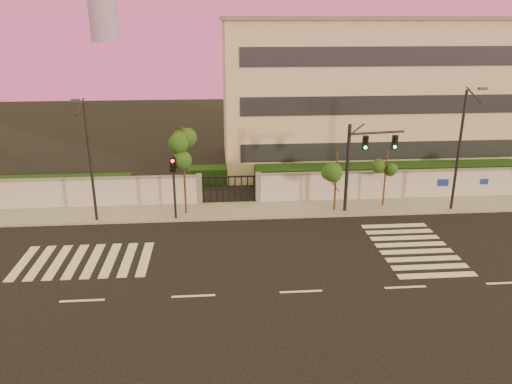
# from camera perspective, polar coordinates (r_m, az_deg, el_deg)

# --- Properties ---
(ground) EXTENTS (120.00, 120.00, 0.00)m
(ground) POSITION_cam_1_polar(r_m,az_deg,el_deg) (23.81, 5.17, -11.27)
(ground) COLOR black
(ground) RESTS_ON ground
(sidewalk) EXTENTS (60.00, 3.00, 0.15)m
(sidewalk) POSITION_cam_1_polar(r_m,az_deg,el_deg) (33.17, 2.19, -2.00)
(sidewalk) COLOR gray
(sidewalk) RESTS_ON ground
(perimeter_wall) EXTENTS (60.00, 0.36, 2.20)m
(perimeter_wall) POSITION_cam_1_polar(r_m,az_deg,el_deg) (34.24, 2.09, 0.46)
(perimeter_wall) COLOR #B8BBC0
(perimeter_wall) RESTS_ON ground
(hedge_row) EXTENTS (41.00, 4.25, 1.80)m
(hedge_row) POSITION_cam_1_polar(r_m,az_deg,el_deg) (37.03, 3.23, 1.49)
(hedge_row) COLOR black
(hedge_row) RESTS_ON ground
(institutional_building) EXTENTS (24.40, 12.40, 12.25)m
(institutional_building) POSITION_cam_1_polar(r_m,az_deg,el_deg) (44.47, 12.33, 11.12)
(institutional_building) COLOR beige
(institutional_building) RESTS_ON ground
(road_markings) EXTENTS (57.00, 7.62, 0.02)m
(road_markings) POSITION_cam_1_polar(r_m,az_deg,el_deg) (26.90, 0.49, -7.39)
(road_markings) COLOR silver
(road_markings) RESTS_ON ground
(street_tree_c) EXTENTS (1.61, 1.28, 5.82)m
(street_tree_c) POSITION_cam_1_polar(r_m,az_deg,el_deg) (31.41, -8.28, 4.66)
(street_tree_c) COLOR #382314
(street_tree_c) RESTS_ON ground
(street_tree_d) EXTENTS (1.58, 1.26, 4.12)m
(street_tree_d) POSITION_cam_1_polar(r_m,az_deg,el_deg) (32.44, 9.21, 2.81)
(street_tree_d) COLOR #382314
(street_tree_d) RESTS_ON ground
(street_tree_e) EXTENTS (1.40, 1.11, 3.90)m
(street_tree_e) POSITION_cam_1_polar(r_m,az_deg,el_deg) (34.00, 14.67, 2.89)
(street_tree_e) COLOR #382314
(street_tree_e) RESTS_ON ground
(traffic_signal_main) EXTENTS (3.71, 0.66, 5.88)m
(traffic_signal_main) POSITION_cam_1_polar(r_m,az_deg,el_deg) (32.38, 11.74, 3.86)
(traffic_signal_main) COLOR black
(traffic_signal_main) RESTS_ON ground
(traffic_signal_secondary) EXTENTS (0.33, 0.33, 4.20)m
(traffic_signal_secondary) POSITION_cam_1_polar(r_m,az_deg,el_deg) (31.09, -9.38, 1.36)
(traffic_signal_secondary) COLOR black
(traffic_signal_secondary) RESTS_ON ground
(streetlight_west) EXTENTS (0.47, 1.91, 7.93)m
(streetlight_west) POSITION_cam_1_polar(r_m,az_deg,el_deg) (31.41, -18.53, 3.86)
(streetlight_west) COLOR black
(streetlight_west) RESTS_ON ground
(streetlight_east) EXTENTS (0.50, 2.00, 8.32)m
(streetlight_east) POSITION_cam_1_polar(r_m,az_deg,el_deg) (34.15, 22.36, 4.95)
(streetlight_east) COLOR black
(streetlight_east) RESTS_ON ground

